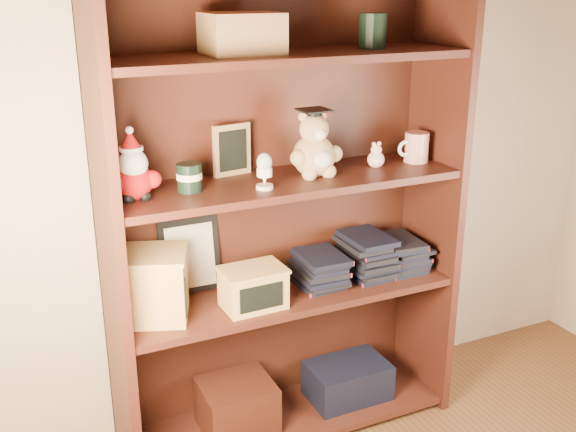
{
  "coord_description": "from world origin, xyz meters",
  "views": [
    {
      "loc": [
        -0.89,
        -0.6,
        1.56
      ],
      "look_at": [
        0.01,
        1.3,
        0.82
      ],
      "focal_mm": 42.0,
      "sensor_mm": 36.0,
      "label": 1
    }
  ],
  "objects_px": {
    "teacher_mug": "(416,147)",
    "bookcase": "(281,223)",
    "grad_teddy_bear": "(315,150)",
    "treats_box": "(155,285)"
  },
  "relations": [
    {
      "from": "teacher_mug",
      "to": "treats_box",
      "type": "xyz_separation_m",
      "value": [
        -0.95,
        -0.0,
        -0.34
      ]
    },
    {
      "from": "teacher_mug",
      "to": "bookcase",
      "type": "bearing_deg",
      "value": 174.22
    },
    {
      "from": "bookcase",
      "to": "teacher_mug",
      "type": "xyz_separation_m",
      "value": [
        0.5,
        -0.05,
        0.22
      ]
    },
    {
      "from": "bookcase",
      "to": "treats_box",
      "type": "relative_size",
      "value": 6.21
    },
    {
      "from": "bookcase",
      "to": "teacher_mug",
      "type": "bearing_deg",
      "value": -5.78
    },
    {
      "from": "bookcase",
      "to": "treats_box",
      "type": "xyz_separation_m",
      "value": [
        -0.45,
        -0.05,
        -0.12
      ]
    },
    {
      "from": "bookcase",
      "to": "grad_teddy_bear",
      "type": "distance_m",
      "value": 0.28
    },
    {
      "from": "grad_teddy_bear",
      "to": "treats_box",
      "type": "distance_m",
      "value": 0.67
    },
    {
      "from": "bookcase",
      "to": "grad_teddy_bear",
      "type": "relative_size",
      "value": 7.08
    },
    {
      "from": "teacher_mug",
      "to": "grad_teddy_bear",
      "type": "bearing_deg",
      "value": -179.03
    }
  ]
}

